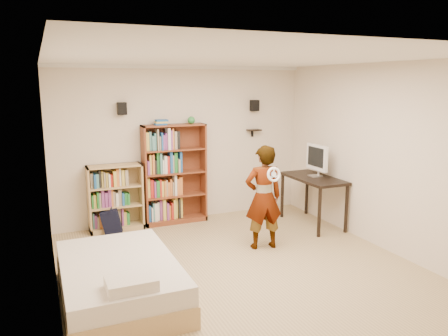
{
  "coord_description": "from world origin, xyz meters",
  "views": [
    {
      "loc": [
        -2.33,
        -4.76,
        2.42
      ],
      "look_at": [
        -0.03,
        0.6,
        1.27
      ],
      "focal_mm": 35.0,
      "sensor_mm": 36.0,
      "label": 1
    }
  ],
  "objects_px": {
    "low_bookshelf": "(116,198)",
    "person": "(263,197)",
    "tall_bookshelf": "(175,174)",
    "computer_desk": "(313,201)",
    "daybed": "(119,275)"
  },
  "relations": [
    {
      "from": "low_bookshelf",
      "to": "person",
      "type": "relative_size",
      "value": 0.71
    },
    {
      "from": "tall_bookshelf",
      "to": "computer_desk",
      "type": "xyz_separation_m",
      "value": [
        2.13,
        -1.05,
        -0.44
      ]
    },
    {
      "from": "tall_bookshelf",
      "to": "daybed",
      "type": "bearing_deg",
      "value": -119.9
    },
    {
      "from": "daybed",
      "to": "person",
      "type": "distance_m",
      "value": 2.41
    },
    {
      "from": "daybed",
      "to": "person",
      "type": "height_order",
      "value": "person"
    },
    {
      "from": "tall_bookshelf",
      "to": "low_bookshelf",
      "type": "relative_size",
      "value": 1.57
    },
    {
      "from": "low_bookshelf",
      "to": "daybed",
      "type": "relative_size",
      "value": 0.57
    },
    {
      "from": "low_bookshelf",
      "to": "daybed",
      "type": "xyz_separation_m",
      "value": [
        -0.38,
        -2.42,
        -0.27
      ]
    },
    {
      "from": "computer_desk",
      "to": "person",
      "type": "distance_m",
      "value": 1.48
    },
    {
      "from": "computer_desk",
      "to": "daybed",
      "type": "distance_m",
      "value": 3.79
    },
    {
      "from": "low_bookshelf",
      "to": "computer_desk",
      "type": "height_order",
      "value": "low_bookshelf"
    },
    {
      "from": "low_bookshelf",
      "to": "computer_desk",
      "type": "bearing_deg",
      "value": -18.35
    },
    {
      "from": "tall_bookshelf",
      "to": "person",
      "type": "height_order",
      "value": "tall_bookshelf"
    },
    {
      "from": "person",
      "to": "tall_bookshelf",
      "type": "bearing_deg",
      "value": -55.2
    },
    {
      "from": "computer_desk",
      "to": "daybed",
      "type": "xyz_separation_m",
      "value": [
        -3.53,
        -1.38,
        -0.14
      ]
    }
  ]
}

